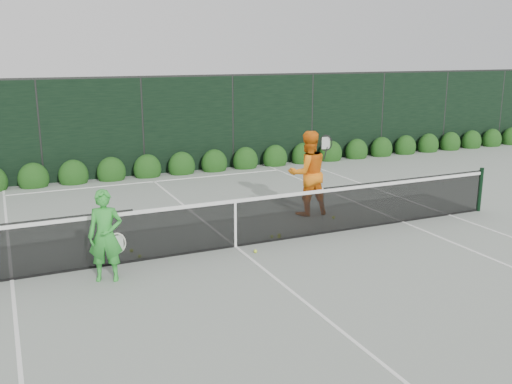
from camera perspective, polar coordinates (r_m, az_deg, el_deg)
name	(u,v)px	position (r m, az deg, el deg)	size (l,w,h in m)	color
ground	(236,247)	(11.39, -2.06, -5.51)	(80.00, 80.00, 0.00)	gray
tennis_net	(234,222)	(11.22, -2.20, -2.97)	(12.90, 0.10, 1.07)	black
player_woman	(106,236)	(9.88, -14.81, -4.26)	(0.68, 0.54, 1.58)	green
player_man	(308,173)	(13.43, 5.20, 1.89)	(1.02, 0.82, 2.00)	orange
court_lines	(236,247)	(11.39, -2.06, -5.48)	(11.03, 23.83, 0.01)	white
windscreen_fence	(303,207)	(8.60, 4.74, -1.46)	(32.00, 21.07, 3.06)	black
hedge_row	(147,169)	(17.93, -10.80, 2.25)	(31.66, 0.65, 0.94)	black
tennis_balls	(245,240)	(11.70, -1.07, -4.80)	(4.84, 1.41, 0.07)	#D2F135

